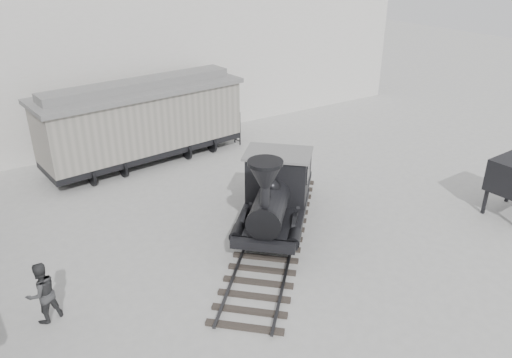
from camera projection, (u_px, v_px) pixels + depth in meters
ground at (299, 296)px, 13.93m from camera, size 90.00×90.00×0.00m
north_wall at (106, 25)px, 22.99m from camera, size 34.00×2.51×11.00m
locomotive at (276, 195)px, 16.84m from camera, size 7.97×8.26×3.33m
boxcar at (142, 120)px, 21.89m from camera, size 9.33×3.74×3.72m
visitor_b at (42, 293)px, 12.71m from camera, size 0.98×0.86×1.70m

